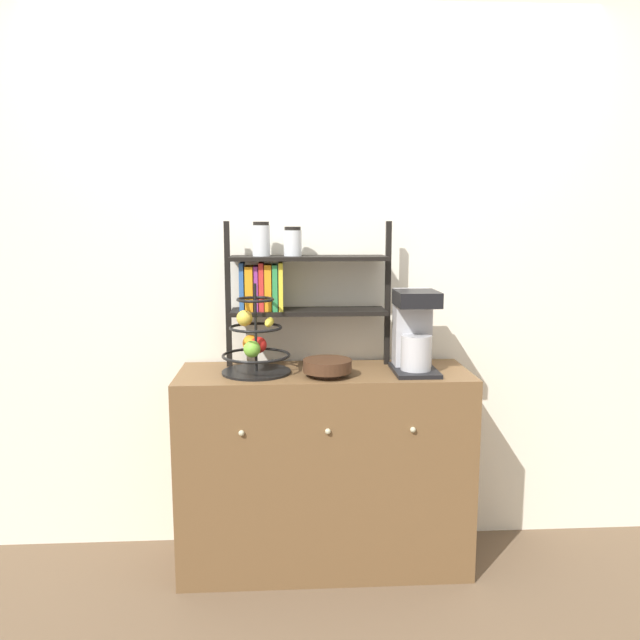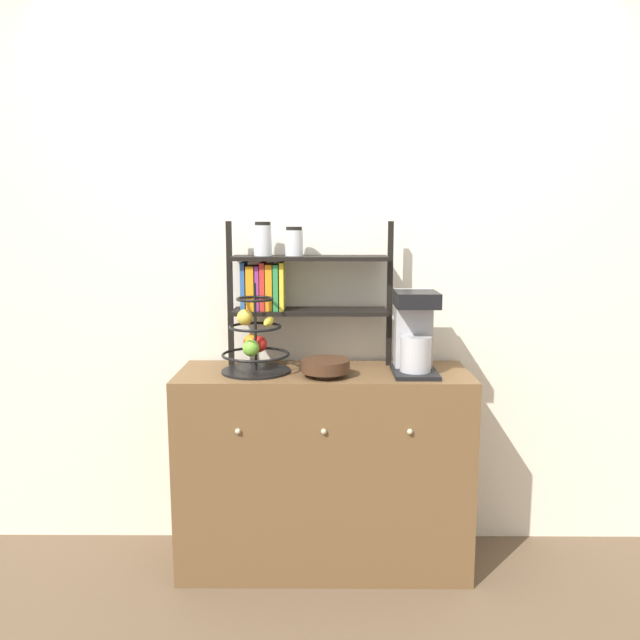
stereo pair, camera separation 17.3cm
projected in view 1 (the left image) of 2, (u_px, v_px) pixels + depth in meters
ground_plane at (327, 589)px, 2.64m from camera, size 12.00×12.00×0.00m
wall_back at (321, 274)px, 2.92m from camera, size 7.00×0.05×2.60m
sideboard at (324, 469)px, 2.79m from camera, size 1.27×0.45×0.89m
coffee_maker at (414, 330)px, 2.70m from camera, size 0.19×0.26×0.36m
fruit_stand at (255, 344)px, 2.68m from camera, size 0.30×0.30×0.39m
wooden_bowl at (327, 366)px, 2.62m from camera, size 0.21×0.21×0.07m
shelf_hutch at (286, 280)px, 2.78m from camera, size 0.74×0.20×0.65m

